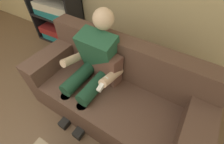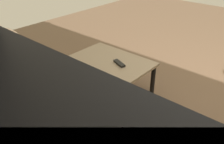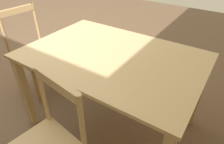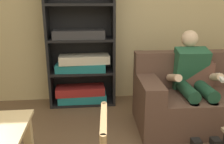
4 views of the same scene
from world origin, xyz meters
name	(u,v)px [view 3 (image 3 of 4)]	position (x,y,z in m)	size (l,w,h in m)	color
ground_plane	(32,71)	(0.00, 0.00, 0.00)	(8.37, 8.37, 0.00)	brown
dining_table	(112,66)	(-1.42, 0.14, 0.66)	(1.39, 0.95, 0.77)	#D1B27F
dining_chair_facing_couch	(35,54)	(-0.39, 0.13, 0.45)	(0.45, 0.45, 0.93)	tan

